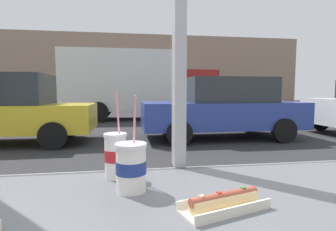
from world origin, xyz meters
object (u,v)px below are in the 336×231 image
parked_car_yellow (6,109)px  hotdog_tray_far (224,202)px  parked_car_blue (223,108)px  box_truck (136,84)px  soda_cup_right (116,155)px  soda_cup_left (131,166)px

parked_car_yellow → hotdog_tray_far: bearing=-62.8°
parked_car_blue → box_truck: (-2.27, 5.59, 0.85)m
parked_car_yellow → box_truck: (3.45, 5.59, 0.84)m
soda_cup_right → hotdog_tray_far: soda_cup_right is taller
soda_cup_left → parked_car_blue: parked_car_blue is taller
soda_cup_right → parked_car_blue: 6.70m
hotdog_tray_far → box_truck: box_truck is taller
soda_cup_left → box_truck: (0.38, 11.86, 0.64)m
box_truck → parked_car_yellow: bearing=-121.7°
parked_car_yellow → box_truck: size_ratio=0.59×
soda_cup_left → parked_car_yellow: (-3.07, 6.27, -0.19)m
parked_car_yellow → soda_cup_right: bearing=-63.8°
soda_cup_right → parked_car_yellow: 6.82m
parked_car_blue → box_truck: box_truck is taller
parked_car_blue → soda_cup_right: bearing=-113.9°
soda_cup_right → box_truck: (0.44, 11.71, 0.64)m
soda_cup_right → hotdog_tray_far: size_ratio=1.24×
soda_cup_left → parked_car_blue: bearing=67.0°
soda_cup_right → hotdog_tray_far: 0.45m
hotdog_tray_far → box_truck: 12.05m
soda_cup_left → parked_car_yellow: size_ratio=0.08×
parked_car_yellow → parked_car_blue: parked_car_yellow is taller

